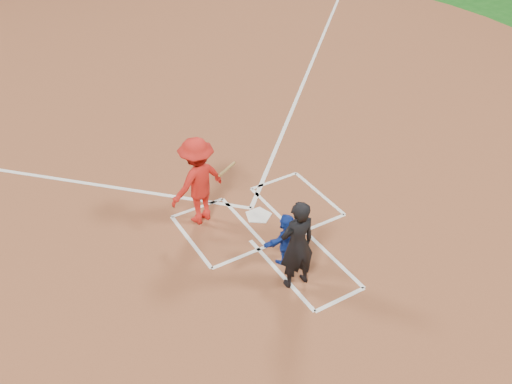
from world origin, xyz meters
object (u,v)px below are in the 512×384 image
home_plate (258,216)px  umpire (297,245)px  batter_at_plate (198,181)px  catcher (286,238)px

home_plate → umpire: (-0.45, -2.03, 0.91)m
home_plate → batter_at_plate: batter_at_plate is taller
catcher → batter_at_plate: 2.18m
umpire → batter_at_plate: 2.66m
home_plate → umpire: umpire is taller
catcher → umpire: size_ratio=0.58×
umpire → batter_at_plate: (-0.65, 2.58, 0.04)m
catcher → umpire: umpire is taller
home_plate → batter_at_plate: size_ratio=0.31×
catcher → batter_at_plate: batter_at_plate is taller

